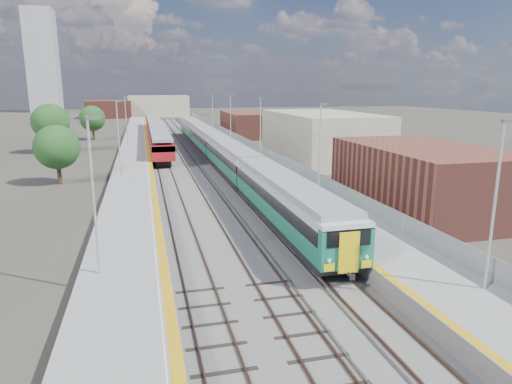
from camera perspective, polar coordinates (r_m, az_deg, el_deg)
name	(u,v)px	position (r m, az deg, el deg)	size (l,w,h in m)	color
ground	(201,158)	(65.03, -6.89, 4.21)	(320.00, 320.00, 0.00)	#47443A
ballast_bed	(183,156)	(67.25, -9.07, 4.46)	(10.50, 155.00, 0.06)	#565451
tracks	(186,154)	(68.95, -8.70, 4.74)	(8.96, 160.00, 0.17)	#4C3323
platform_right	(234,151)	(68.21, -2.74, 5.15)	(4.70, 155.00, 8.52)	slate
platform_left	(135,154)	(66.95, -14.90, 4.57)	(4.30, 155.00, 8.52)	slate
buildings	(106,84)	(152.76, -18.26, 12.66)	(72.00, 185.50, 40.00)	brown
green_train	(217,147)	(59.71, -4.87, 5.62)	(2.83, 78.85, 3.12)	black
red_train	(156,131)	(84.42, -12.41, 7.44)	(2.83, 57.44, 3.57)	black
tree_a	(57,147)	(50.74, -23.65, 5.15)	(4.50, 4.50, 6.10)	#382619
tree_b	(50,122)	(75.81, -24.32, 7.97)	(5.49, 5.49, 7.44)	#382619
tree_c	(92,118)	(92.33, -19.79, 8.65)	(4.75, 4.75, 6.44)	#382619
tree_d	(305,123)	(81.43, 6.10, 8.54)	(4.25, 4.25, 5.76)	#382619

